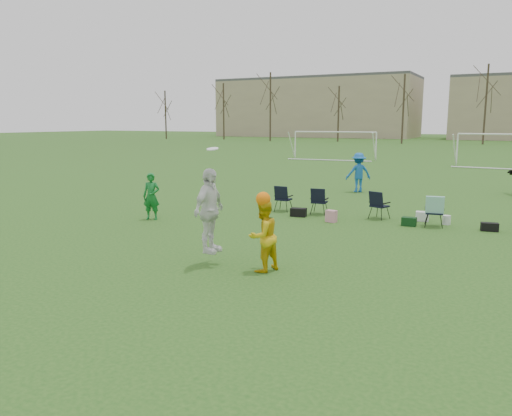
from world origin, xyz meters
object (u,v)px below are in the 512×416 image
Objects in this scene: fielder_green_near at (151,196)px; center_contest at (232,221)px; goal_left at (335,137)px; fielder_blue at (358,173)px; goal_mid at (511,141)px.

center_contest reaches higher than fielder_green_near.
center_contest is 0.37× the size of goal_left.
goal_mid is (6.23, 17.54, 0.99)m from fielder_blue.
center_contest reaches higher than goal_mid.
goal_left is at bearing 175.87° from goal_mid.
fielder_green_near is at bearing 145.22° from center_contest.
fielder_blue is at bearing -105.54° from goal_mid.
fielder_blue is 0.68× the size of center_contest.
center_contest is 0.37× the size of goal_mid.
center_contest is (5.33, -3.70, 0.30)m from fielder_green_near.
goal_left is (-8.71, 33.13, 0.82)m from center_contest.
fielder_blue is at bearing 93.95° from center_contest.
fielder_blue is 21.06m from goal_left.
goal_left is at bearing -103.47° from fielder_blue.
center_contest is 31.59m from goal_mid.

